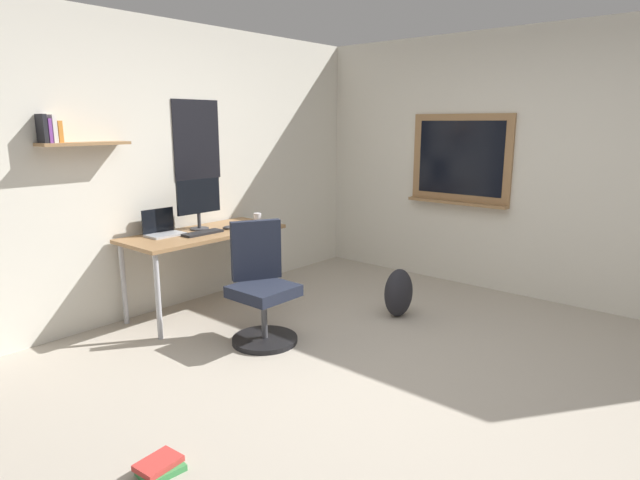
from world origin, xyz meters
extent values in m
plane|color=#ADA393|center=(0.00, 0.00, 0.00)|extent=(5.20, 5.20, 0.00)
cube|color=silver|center=(0.00, 2.45, 1.30)|extent=(5.00, 0.10, 2.60)
cube|color=#997047|center=(-0.84, 2.30, 1.55)|extent=(0.68, 0.20, 0.02)
cube|color=black|center=(0.29, 2.39, 1.55)|extent=(0.52, 0.01, 0.74)
cube|color=black|center=(-1.13, 2.33, 1.67)|extent=(0.03, 0.14, 0.21)
cube|color=#7A3D99|center=(-1.10, 2.33, 1.65)|extent=(0.02, 0.14, 0.18)
cube|color=silver|center=(-1.07, 2.33, 1.66)|extent=(0.03, 0.14, 0.21)
cube|color=orange|center=(-1.03, 2.33, 1.64)|extent=(0.03, 0.14, 0.16)
cube|color=silver|center=(2.45, 0.00, 1.30)|extent=(0.10, 5.00, 2.60)
cube|color=#997047|center=(2.38, 0.72, 1.35)|extent=(0.04, 1.10, 0.90)
cube|color=black|center=(2.37, 0.72, 1.35)|extent=(0.01, 0.94, 0.76)
cube|color=#997047|center=(2.34, 0.72, 0.89)|extent=(0.12, 1.10, 0.03)
cube|color=#997047|center=(0.06, 2.05, 0.73)|extent=(1.46, 0.64, 0.03)
cylinder|color=#B7B7BC|center=(-0.61, 1.79, 0.36)|extent=(0.04, 0.04, 0.71)
cylinder|color=#B7B7BC|center=(0.73, 1.79, 0.36)|extent=(0.04, 0.04, 0.71)
cylinder|color=#B7B7BC|center=(-0.61, 2.31, 0.36)|extent=(0.04, 0.04, 0.71)
cylinder|color=#B7B7BC|center=(0.73, 2.31, 0.36)|extent=(0.04, 0.04, 0.71)
cylinder|color=black|center=(-0.11, 1.10, 0.02)|extent=(0.52, 0.52, 0.04)
cylinder|color=#4C4C51|center=(-0.11, 1.10, 0.21)|extent=(0.05, 0.05, 0.34)
cube|color=#1E2333|center=(-0.11, 1.10, 0.42)|extent=(0.44, 0.44, 0.09)
cube|color=#1E2333|center=(-0.01, 1.28, 0.71)|extent=(0.39, 0.25, 0.48)
cube|color=#ADAFB5|center=(-0.27, 2.16, 0.76)|extent=(0.31, 0.21, 0.02)
cube|color=black|center=(-0.27, 2.26, 0.87)|extent=(0.31, 0.01, 0.21)
cylinder|color=#38383D|center=(0.10, 2.16, 0.75)|extent=(0.17, 0.17, 0.01)
cylinder|color=#38383D|center=(0.10, 2.16, 0.83)|extent=(0.03, 0.03, 0.14)
cube|color=black|center=(0.10, 2.15, 1.06)|extent=(0.46, 0.02, 0.31)
cube|color=black|center=(-0.01, 1.97, 0.76)|extent=(0.37, 0.13, 0.02)
ellipsoid|color=#262628|center=(0.27, 1.97, 0.76)|extent=(0.10, 0.06, 0.03)
cylinder|color=silver|center=(0.69, 2.02, 0.79)|extent=(0.08, 0.08, 0.09)
ellipsoid|color=#232328|center=(1.09, 0.61, 0.22)|extent=(0.32, 0.22, 0.44)
cube|color=#3D934C|center=(-1.56, 0.31, 0.02)|extent=(0.22, 0.17, 0.03)
cube|color=#C63833|center=(-1.56, 0.33, 0.05)|extent=(0.22, 0.17, 0.03)
camera|label=1|loc=(-2.81, -1.81, 1.71)|focal=29.76mm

